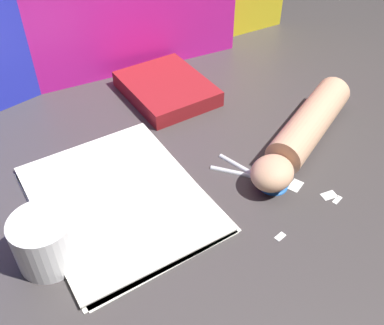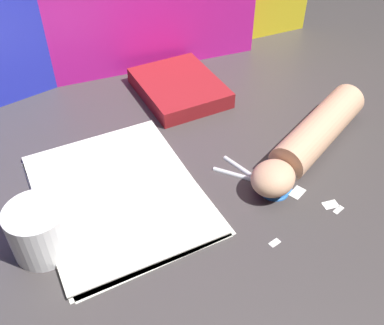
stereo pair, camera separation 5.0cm
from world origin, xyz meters
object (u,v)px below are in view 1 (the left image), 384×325
at_px(book_closed, 167,89).
at_px(hand_forearm, 304,131).
at_px(scissors, 263,178).
at_px(mug, 45,241).
at_px(paper_stack, 119,199).

bearing_deg(book_closed, hand_forearm, -68.84).
bearing_deg(scissors, mug, 171.46).
relative_size(hand_forearm, mug, 3.79).
xyz_separation_m(paper_stack, mug, (-0.14, -0.04, 0.04)).
bearing_deg(mug, book_closed, 35.29).
xyz_separation_m(book_closed, scissors, (-0.01, -0.32, -0.01)).
distance_m(paper_stack, book_closed, 0.32).
height_order(book_closed, hand_forearm, hand_forearm).
relative_size(paper_stack, scissors, 2.33).
relative_size(scissors, hand_forearm, 0.43).
distance_m(paper_stack, hand_forearm, 0.36).
bearing_deg(mug, hand_forearm, -3.17).
xyz_separation_m(paper_stack, book_closed, (0.24, 0.22, 0.01)).
bearing_deg(paper_stack, mug, -162.32).
bearing_deg(mug, scissors, -8.54).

